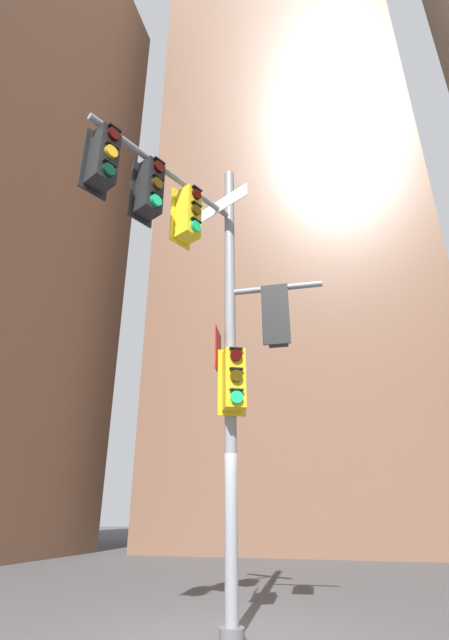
# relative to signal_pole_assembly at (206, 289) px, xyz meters

# --- Properties ---
(building_mid_block) EXTENTS (15.26, 15.26, 49.33)m
(building_mid_block) POSITION_rel_signal_pole_assembly_xyz_m (-0.04, 21.04, 19.52)
(building_mid_block) COLOR brown
(building_mid_block) RESTS_ON ground
(signal_pole_assembly) EXTENTS (3.29, 3.29, 8.29)m
(signal_pole_assembly) POSITION_rel_signal_pole_assembly_xyz_m (0.00, 0.00, 0.00)
(signal_pole_assembly) COLOR gray
(signal_pole_assembly) RESTS_ON ground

